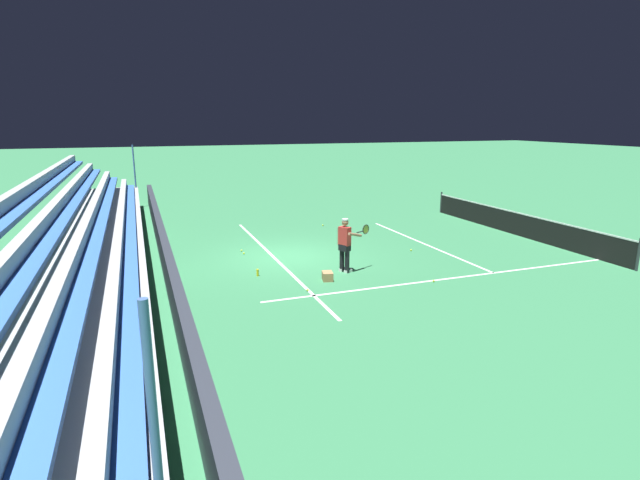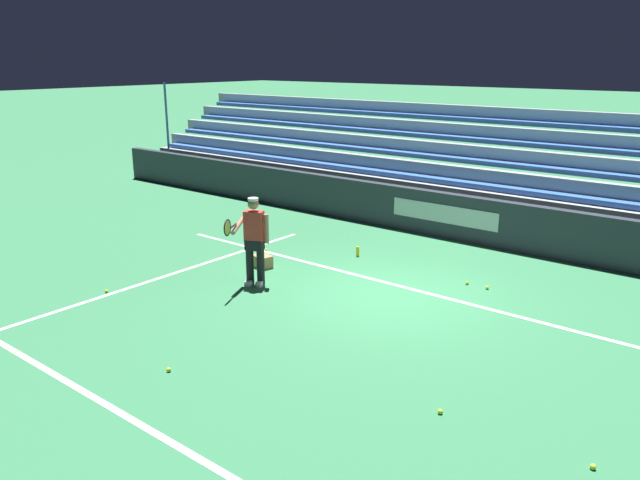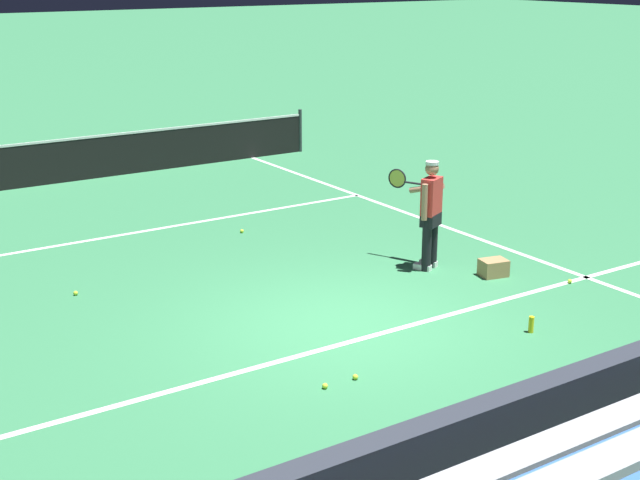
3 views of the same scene
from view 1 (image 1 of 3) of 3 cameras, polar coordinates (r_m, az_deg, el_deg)
name	(u,v)px [view 1 (image 1 of 3)]	position (r m, az deg, el deg)	size (l,w,h in m)	color
ground_plane	(288,257)	(17.62, -3.66, -1.90)	(160.00, 160.00, 0.00)	#337A4C
court_baseline_white	(274,258)	(17.48, -5.23, -2.04)	(12.00, 0.10, 0.01)	white
court_sideline_white	(453,278)	(15.75, 14.96, -4.22)	(0.10, 12.00, 0.01)	white
court_service_line_white	(423,243)	(19.84, 11.73, -0.38)	(8.22, 0.10, 0.01)	white
back_wall_sponsor_board	(164,252)	(16.82, -17.36, -1.31)	(27.25, 0.25, 1.10)	#2D333D
bleacher_stand	(88,252)	(16.82, -24.99, -1.23)	(25.89, 3.20, 3.40)	#9EA3A8
tennis_player	(345,244)	(15.62, 2.92, -0.51)	(0.57, 1.08, 1.71)	black
ball_box_cardboard	(327,276)	(14.98, 0.86, -4.15)	(0.40, 0.30, 0.26)	#A87F51
tennis_ball_far_left	(339,233)	(21.02, 2.18, 0.76)	(0.07, 0.07, 0.07)	#CCE533
tennis_ball_by_box	(241,251)	(18.48, -8.96, -1.19)	(0.07, 0.07, 0.07)	#CCE533
tennis_ball_stray_back	(323,225)	(22.63, 0.32, 1.69)	(0.07, 0.07, 0.07)	#CCE533
tennis_ball_toward_net	(411,250)	(18.60, 10.36, -1.15)	(0.07, 0.07, 0.07)	#CCE533
tennis_ball_far_right	(244,253)	(18.08, -8.70, -1.51)	(0.07, 0.07, 0.07)	#CCE533
tennis_ball_midcourt	(434,281)	(15.23, 12.86, -4.59)	(0.07, 0.07, 0.07)	#CCE533
tennis_ball_near_player	(308,290)	(14.08, -1.42, -5.74)	(0.07, 0.07, 0.07)	#CCE533
water_bottle	(258,273)	(15.50, -7.15, -3.73)	(0.07, 0.07, 0.22)	yellow
tennis_net	(516,223)	(22.37, 21.49, 1.81)	(11.09, 0.09, 1.07)	#33383D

